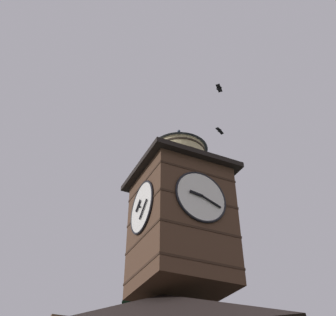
% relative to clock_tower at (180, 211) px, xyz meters
% --- Properties ---
extents(clock_tower, '(4.42, 4.42, 8.61)m').
position_rel_clock_tower_xyz_m(clock_tower, '(0.00, 0.00, 0.00)').
color(clock_tower, '#4C3323').
rests_on(clock_tower, building_main).
extents(flying_bird_high, '(0.71, 0.51, 0.15)m').
position_rel_clock_tower_xyz_m(flying_bird_high, '(-3.26, -1.00, 6.74)').
color(flying_bird_high, black).
extents(flying_bird_low, '(0.52, 0.51, 0.15)m').
position_rel_clock_tower_xyz_m(flying_bird_low, '(-0.55, 3.23, 5.19)').
color(flying_bird_low, black).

